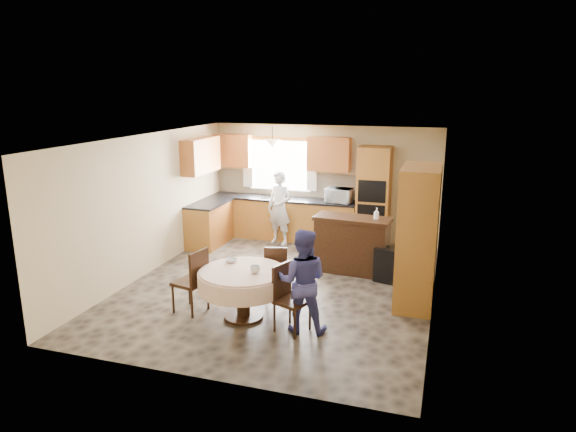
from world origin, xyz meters
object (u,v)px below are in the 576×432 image
Objects in this scene: cupboard at (418,237)px; chair_right at (288,294)px; person_dining at (302,281)px; chair_left at (194,278)px; chair_back at (276,269)px; sideboard at (352,246)px; person_sink at (280,208)px; dining_table at (243,281)px; oven_tower at (374,198)px.

cupboard reaches higher than chair_right.
chair_right is 0.29m from person_dining.
chair_back is at bearing 144.80° from chair_left.
sideboard is 1.38× the size of chair_left.
person_sink reaches higher than sideboard.
person_sink is at bearing -77.30° from person_dining.
dining_table is at bearing 60.63° from chair_back.
sideboard is at bearing -135.47° from chair_back.
dining_table is 1.37× the size of chair_right.
person_dining is (-0.22, -2.51, 0.24)m from sideboard.
oven_tower is 4.59m from chair_left.
chair_back is (0.22, 0.84, -0.09)m from dining_table.
person_dining is (0.20, 0.03, 0.21)m from chair_right.
chair_right is (0.51, -1.00, 0.04)m from chair_back.
chair_left is 1.71m from person_dining.
cupboard is 3.43m from chair_left.
person_dining is at bearing -49.12° from person_sink.
chair_left reaches higher than dining_table.
oven_tower is at bearing -122.85° from chair_back.
chair_right is (-0.55, -4.20, -0.54)m from oven_tower.
chair_back is 0.55× the size of person_sink.
chair_left is 1.12× the size of chair_back.
chair_back is at bearing 47.52° from chair_right.
cupboard is at bearing 126.41° from chair_left.
person_sink is (-1.39, 3.81, 0.27)m from chair_right.
dining_table is (-2.35, -1.30, -0.51)m from cupboard.
person_sink is at bearing -168.62° from chair_left.
oven_tower is 1.56× the size of sideboard.
chair_back is at bearing 75.22° from dining_table.
oven_tower is 0.98× the size of cupboard.
dining_table is at bearing 98.29° from chair_right.
cupboard reaches higher than person_dining.
chair_back is 1.22m from person_dining.
cupboard is 1.36× the size of person_sink.
chair_back is 0.93× the size of chair_right.
sideboard is 2.54m from person_dining.
chair_left is 0.67× the size of person_dining.
oven_tower is 2.24× the size of chair_right.
sideboard is at bearing 11.19° from chair_right.
person_dining is (0.93, -0.13, 0.16)m from dining_table.
dining_table is 1.32× the size of chair_left.
person_sink reaches higher than person_dining.
person_dining is (1.69, -0.08, 0.19)m from chair_left.
person_sink is 4.09m from person_dining.
chair_left is at bearing -122.96° from sideboard.
cupboard is at bearing -68.66° from oven_tower.
cupboard is 2.25m from chair_right.
sideboard is at bearing -16.83° from person_sink.
person_dining is (0.71, -0.97, 0.24)m from chair_back.
oven_tower is 1.64× the size of dining_table.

